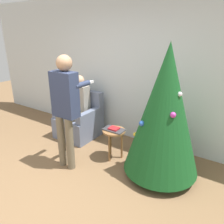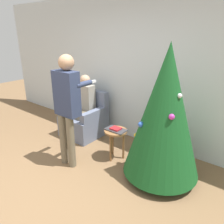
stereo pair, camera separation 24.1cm
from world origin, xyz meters
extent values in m
plane|color=brown|center=(0.00, 0.00, 0.00)|extent=(14.00, 14.00, 0.00)
cube|color=silver|center=(0.00, 2.23, 1.35)|extent=(8.00, 0.06, 2.70)
cylinder|color=brown|center=(0.98, 1.37, 0.05)|extent=(0.10, 0.10, 0.11)
cone|color=#144C1E|center=(0.98, 1.37, 1.03)|extent=(1.09, 1.09, 1.85)
sphere|color=#B23399|center=(0.72, 1.47, 1.04)|extent=(0.08, 0.08, 0.08)
sphere|color=white|center=(1.18, 1.33, 1.31)|extent=(0.06, 0.06, 0.06)
sphere|color=gold|center=(0.57, 1.34, 0.57)|extent=(0.07, 0.07, 0.07)
sphere|color=#2856B2|center=(0.77, 1.12, 0.88)|extent=(0.08, 0.08, 0.08)
sphere|color=#B23399|center=(1.16, 1.17, 1.08)|extent=(0.08, 0.08, 0.08)
cube|color=slate|center=(-0.92, 1.66, 0.22)|extent=(0.75, 0.76, 0.43)
cube|color=slate|center=(-0.92, 1.97, 0.67)|extent=(0.75, 0.14, 0.48)
cube|color=slate|center=(-1.23, 1.66, 0.52)|extent=(0.12, 0.68, 0.18)
cube|color=slate|center=(-0.60, 1.66, 0.52)|extent=(0.12, 0.68, 0.18)
cylinder|color=#6B604C|center=(-1.02, 1.46, 0.22)|extent=(0.11, 0.11, 0.43)
cylinder|color=#6B604C|center=(-0.82, 1.46, 0.22)|extent=(0.11, 0.11, 0.43)
cube|color=#6B604C|center=(-0.92, 1.61, 0.49)|extent=(0.32, 0.40, 0.12)
cube|color=gray|center=(-0.92, 1.76, 0.80)|extent=(0.36, 0.20, 0.50)
sphere|color=tan|center=(-0.92, 1.76, 1.15)|extent=(0.20, 0.20, 0.20)
cylinder|color=#6B604C|center=(-0.43, 0.74, 0.43)|extent=(0.12, 0.12, 0.85)
cylinder|color=#6B604C|center=(-0.25, 0.74, 0.43)|extent=(0.12, 0.12, 0.85)
cube|color=#2D3856|center=(-0.34, 0.80, 1.19)|extent=(0.40, 0.20, 0.67)
sphere|color=tan|center=(-0.34, 0.83, 1.64)|extent=(0.23, 0.23, 0.23)
cylinder|color=#2D3856|center=(-0.51, 0.99, 1.32)|extent=(0.08, 0.30, 0.08)
cylinder|color=#2D3856|center=(-0.17, 0.99, 1.32)|extent=(0.08, 0.30, 0.08)
cube|color=white|center=(-0.17, 1.18, 1.32)|extent=(0.04, 0.14, 0.04)
cylinder|color=olive|center=(0.15, 1.37, 0.51)|extent=(0.38, 0.38, 0.03)
cylinder|color=olive|center=(0.15, 1.23, 0.25)|extent=(0.04, 0.04, 0.49)
cylinder|color=olive|center=(0.27, 1.43, 0.25)|extent=(0.04, 0.04, 0.49)
cylinder|color=olive|center=(0.04, 1.43, 0.25)|extent=(0.04, 0.04, 0.49)
cube|color=#38383D|center=(0.15, 1.37, 0.53)|extent=(0.35, 0.21, 0.02)
cube|color=#B21E23|center=(0.15, 1.37, 0.55)|extent=(0.16, 0.14, 0.02)
camera|label=1|loc=(1.94, -1.37, 2.08)|focal=35.00mm
camera|label=2|loc=(2.13, -1.23, 2.08)|focal=35.00mm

